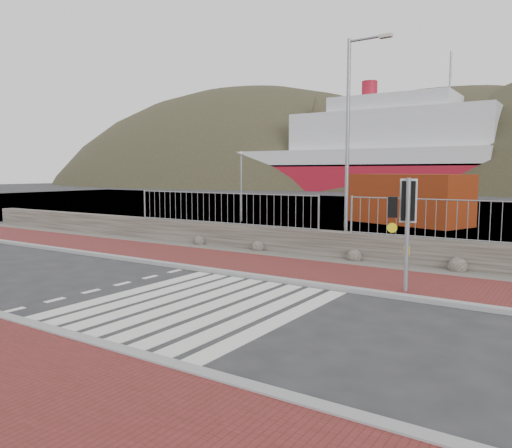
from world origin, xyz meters
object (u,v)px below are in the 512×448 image
Objects in this scene: traffic_signal_far at (406,210)px; streetlight at (351,135)px; shipping_container at (408,199)px; ferry at (352,157)px.

traffic_signal_far is 0.37× the size of streetlight.
shipping_container is (-4.82, 16.41, -0.63)m from traffic_signal_far.
ferry reaches higher than shipping_container.
ferry is at bearing 135.80° from shipping_container.
shipping_container is at bearing 100.42° from streetlight.
streetlight is (-3.36, 4.61, 2.15)m from traffic_signal_far.
shipping_container reaches higher than traffic_signal_far.
ferry is 70.37m from traffic_signal_far.
shipping_container is (23.33, -48.00, -3.96)m from ferry.
ferry is at bearing 115.90° from streetlight.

